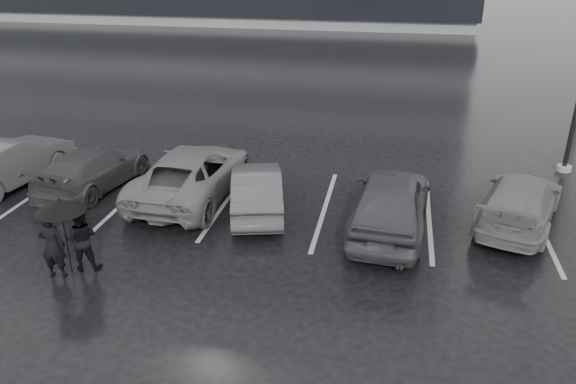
% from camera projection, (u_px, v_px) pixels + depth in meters
% --- Properties ---
extents(ground, '(160.00, 160.00, 0.00)m').
position_uv_depth(ground, '(285.00, 252.00, 13.28)').
color(ground, black).
rests_on(ground, ground).
extents(car_main, '(2.14, 4.63, 1.54)m').
position_uv_depth(car_main, '(391.00, 202.00, 14.00)').
color(car_main, black).
rests_on(car_main, ground).
extents(car_west_a, '(2.19, 3.94, 1.23)m').
position_uv_depth(car_west_a, '(257.00, 189.00, 15.09)').
color(car_west_a, '#2E2E31').
rests_on(car_west_a, ground).
extents(car_west_b, '(2.48, 5.10, 1.40)m').
position_uv_depth(car_west_b, '(192.00, 173.00, 15.90)').
color(car_west_b, '#505052').
rests_on(car_west_b, ground).
extents(car_west_c, '(2.22, 4.37, 1.21)m').
position_uv_depth(car_west_c, '(93.00, 168.00, 16.50)').
color(car_west_c, black).
rests_on(car_west_c, ground).
extents(car_west_d, '(2.14, 4.57, 1.45)m').
position_uv_depth(car_west_d, '(7.00, 162.00, 16.67)').
color(car_west_d, '#2E2E31').
rests_on(car_west_d, ground).
extents(car_east, '(3.01, 4.63, 1.25)m').
position_uv_depth(car_east, '(520.00, 201.00, 14.40)').
color(car_east, '#505052').
rests_on(car_east, ground).
extents(pedestrian_left, '(0.60, 0.44, 1.53)m').
position_uv_depth(pedestrian_left, '(52.00, 245.00, 12.01)').
color(pedestrian_left, black).
rests_on(pedestrian_left, ground).
extents(pedestrian_right, '(0.85, 0.74, 1.49)m').
position_uv_depth(pedestrian_right, '(81.00, 239.00, 12.32)').
color(pedestrian_right, black).
rests_on(pedestrian_right, ground).
extents(umbrella, '(1.07, 1.07, 1.81)m').
position_uv_depth(umbrella, '(60.00, 205.00, 11.79)').
color(umbrella, black).
rests_on(umbrella, ground).
extents(stall_stripes, '(19.72, 5.00, 0.00)m').
position_uv_depth(stall_stripes, '(275.00, 204.00, 15.66)').
color(stall_stripes, '#9F9FA1').
rests_on(stall_stripes, ground).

